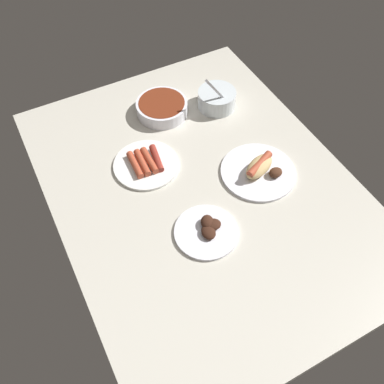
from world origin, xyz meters
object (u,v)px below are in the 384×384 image
Objects in this scene: plate_sausages at (146,164)px; bowl_chili at (162,107)px; bowl_coleslaw at (217,98)px; plate_hotdog_assembled at (259,170)px; plate_grilled_meat at (207,230)px.

bowl_chili is (-20.38, 15.44, 1.61)cm from plate_sausages.
plate_sausages is at bearing -37.15° from bowl_chili.
plate_sausages is 1.33× the size of bowl_coleslaw.
plate_hotdog_assembled reaches higher than plate_sausages.
plate_sausages is 37.56cm from bowl_coleslaw.
plate_grilled_meat is at bearing -32.68° from bowl_coleslaw.
plate_hotdog_assembled reaches higher than plate_grilled_meat.
bowl_coleslaw is (-14.38, 34.61, 2.57)cm from plate_sausages.
plate_sausages is at bearing -67.44° from bowl_coleslaw.
plate_grilled_meat reaches higher than plate_sausages.
bowl_chili is at bearing -159.10° from plate_hotdog_assembled.
bowl_coleslaw reaches higher than plate_grilled_meat.
plate_grilled_meat is at bearing 9.51° from plate_sausages.
plate_grilled_meat is at bearing -11.13° from bowl_chili.
bowl_chili is 20.11cm from bowl_coleslaw.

